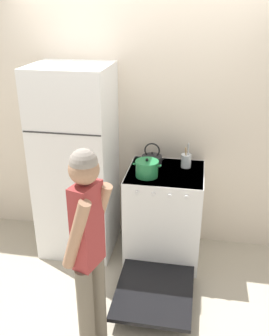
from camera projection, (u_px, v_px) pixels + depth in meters
The scene contains 8 objects.
ground_plane at pixel (140, 233), 4.25m from camera, with size 14.00×14.00×0.00m, color #B2A893.
wall_back at pixel (141, 124), 3.76m from camera, with size 10.00×0.06×2.55m.
refrigerator at pixel (76, 164), 3.67m from camera, with size 0.72×0.67×1.90m.
stove_range at pixel (164, 217), 3.68m from camera, with size 0.72×1.42×0.94m.
dutch_oven_pot at pixel (147, 168), 3.40m from camera, with size 0.26×0.21×0.18m.
tea_kettle at pixel (152, 159), 3.64m from camera, with size 0.25×0.20×0.23m.
utensil_jar at pixel (186, 160), 3.59m from camera, with size 0.10×0.10×0.25m.
person at pixel (89, 247), 2.47m from camera, with size 0.32×0.38×1.61m.
Camera 1 is at (0.57, -3.54, 2.40)m, focal length 40.00 mm.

